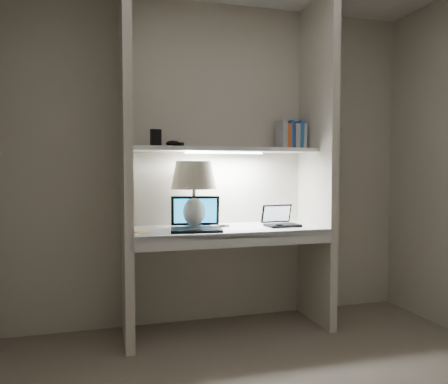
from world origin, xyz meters
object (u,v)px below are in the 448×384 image
object	(u,v)px
book_row	(291,136)
speaker	(206,217)
laptop_netbook	(280,221)
table_lamp	(194,183)
laptop_main	(196,222)

from	to	relation	value
book_row	speaker	bearing A→B (deg)	177.46
laptop_netbook	speaker	bearing A→B (deg)	157.15
table_lamp	laptop_netbook	bearing A→B (deg)	-3.91
laptop_main	book_row	xyz separation A→B (m)	(0.82, 0.19, 0.65)
book_row	laptop_netbook	bearing A→B (deg)	-134.97
laptop_main	speaker	distance (m)	0.26
laptop_netbook	book_row	size ratio (longest dim) A/B	1.15
laptop_netbook	laptop_main	bearing A→B (deg)	179.50
table_lamp	speaker	world-z (taller)	table_lamp
laptop_main	table_lamp	bearing A→B (deg)	96.39
table_lamp	speaker	xyz separation A→B (m)	(0.12, 0.14, -0.27)
table_lamp	laptop_netbook	world-z (taller)	table_lamp
laptop_netbook	book_row	bearing A→B (deg)	41.39
laptop_main	laptop_netbook	world-z (taller)	laptop_main
laptop_main	speaker	bearing A→B (deg)	69.71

